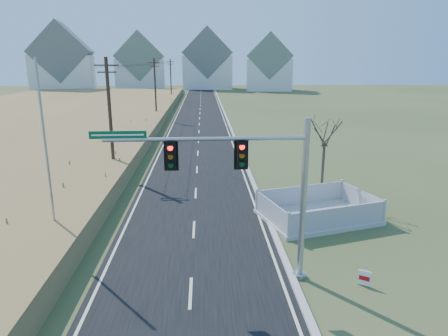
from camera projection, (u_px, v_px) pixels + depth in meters
ground at (192, 268)px, 17.39m from camera, size 260.00×260.00×0.00m
road at (200, 115)px, 65.57m from camera, size 8.00×180.00×0.06m
curb at (225, 114)px, 65.76m from camera, size 0.30×180.00×0.18m
reed_marsh at (24, 121)px, 54.57m from camera, size 38.00×110.00×1.30m
utility_pole_near at (110, 116)px, 30.29m from camera, size 1.80×0.26×9.00m
utility_pole_mid at (155, 88)px, 59.21m from camera, size 1.80×0.26×9.00m
utility_pole_far at (171, 79)px, 88.12m from camera, size 1.80×0.26×9.00m
condo_nw at (63, 64)px, 109.86m from camera, size 17.69×13.38×19.05m
condo_nnw at (140, 66)px, 118.77m from camera, size 14.93×11.17×17.03m
condo_n at (207, 64)px, 123.44m from camera, size 15.27×10.20×18.54m
condo_ne at (269, 67)px, 116.83m from camera, size 14.12×10.51×16.52m
traffic_signal_mast at (258, 183)px, 15.47m from camera, size 8.40×0.57×6.68m
fence_enclosure at (317, 214)px, 22.70m from camera, size 7.03×5.71×1.40m
open_sign at (364, 278)px, 15.95m from camera, size 0.47×0.31×0.64m
flagpole at (49, 175)px, 18.68m from camera, size 0.40×0.40×8.91m
bare_tree at (325, 131)px, 24.35m from camera, size 2.15×2.15×5.69m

